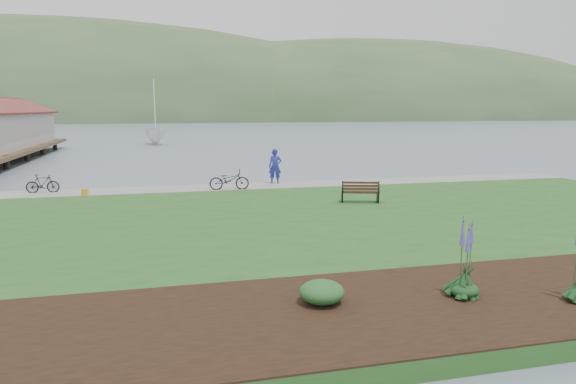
# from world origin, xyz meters

# --- Properties ---
(ground) EXTENTS (600.00, 600.00, 0.00)m
(ground) POSITION_xyz_m (0.00, 0.00, 0.00)
(ground) COLOR slate
(ground) RESTS_ON ground
(lawn) EXTENTS (34.00, 20.00, 0.40)m
(lawn) POSITION_xyz_m (0.00, -2.00, 0.20)
(lawn) COLOR #204F1C
(lawn) RESTS_ON ground
(shoreline_path) EXTENTS (34.00, 2.20, 0.03)m
(shoreline_path) POSITION_xyz_m (0.00, 6.90, 0.42)
(shoreline_path) COLOR gray
(shoreline_path) RESTS_ON lawn
(garden_bed) EXTENTS (24.00, 4.40, 0.04)m
(garden_bed) POSITION_xyz_m (3.00, -9.80, 0.42)
(garden_bed) COLOR black
(garden_bed) RESTS_ON lawn
(far_hillside) EXTENTS (580.00, 80.00, 38.00)m
(far_hillside) POSITION_xyz_m (20.00, 170.00, 0.00)
(far_hillside) COLOR #385630
(far_hillside) RESTS_ON ground
(park_bench) EXTENTS (1.68, 1.07, 0.97)m
(park_bench) POSITION_xyz_m (2.65, 1.28, 0.88)
(park_bench) COLOR black
(park_bench) RESTS_ON lawn
(person) EXTENTS (0.91, 0.73, 2.19)m
(person) POSITION_xyz_m (0.30, 7.50, 1.49)
(person) COLOR navy
(person) RESTS_ON lawn
(bicycle_a) EXTENTS (0.88, 2.00, 1.01)m
(bicycle_a) POSITION_xyz_m (-2.34, 6.01, 0.91)
(bicycle_a) COLOR black
(bicycle_a) RESTS_ON lawn
(bicycle_b) EXTENTS (0.47, 1.51, 0.90)m
(bicycle_b) POSITION_xyz_m (-11.06, 7.20, 0.85)
(bicycle_b) COLOR black
(bicycle_b) RESTS_ON lawn
(sailboat) EXTENTS (10.99, 11.14, 25.13)m
(sailboat) POSITION_xyz_m (-6.11, 45.99, 0.00)
(sailboat) COLOR silver
(sailboat) RESTS_ON ground
(pannier) EXTENTS (0.30, 0.36, 0.33)m
(pannier) POSITION_xyz_m (-9.02, 5.92, 0.56)
(pannier) COLOR gold
(pannier) RESTS_ON lawn
(echium_4) EXTENTS (0.62, 0.62, 2.00)m
(echium_4) POSITION_xyz_m (0.59, -9.74, 1.19)
(echium_4) COLOR #133618
(echium_4) RESTS_ON garden_bed
(shrub_0) EXTENTS (0.93, 0.93, 0.46)m
(shrub_0) POSITION_xyz_m (-2.44, -9.36, 0.67)
(shrub_0) COLOR #1E4C21
(shrub_0) RESTS_ON garden_bed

